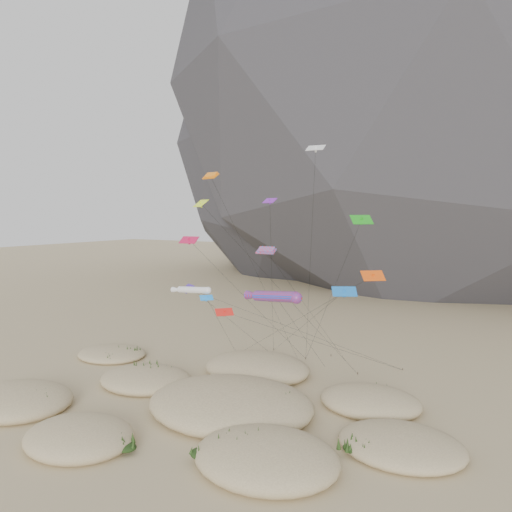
{
  "coord_description": "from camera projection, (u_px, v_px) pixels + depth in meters",
  "views": [
    {
      "loc": [
        29.7,
        -37.56,
        20.2
      ],
      "look_at": [
        0.69,
        12.0,
        15.25
      ],
      "focal_mm": 35.0,
      "sensor_mm": 36.0,
      "label": 1
    }
  ],
  "objects": [
    {
      "name": "ground",
      "position": [
        188.0,
        419.0,
        48.98
      ],
      "size": [
        500.0,
        500.0,
        0.0
      ],
      "primitive_type": "plane",
      "color": "#CCB789",
      "rests_on": "ground"
    },
    {
      "name": "dune_grass",
      "position": [
        200.0,
        396.0,
        52.98
      ],
      "size": [
        39.7,
        26.88,
        1.58
      ],
      "color": "black",
      "rests_on": "ground"
    },
    {
      "name": "kite_stakes",
      "position": [
        306.0,
        360.0,
        67.97
      ],
      "size": [
        22.33,
        8.16,
        0.3
      ],
      "color": "#3F2D1E",
      "rests_on": "ground"
    },
    {
      "name": "orange_parafoil",
      "position": [
        212.0,
        179.0,
        59.84
      ],
      "size": [
        6.79,
        13.49,
        25.11
      ],
      "color": "orange",
      "rests_on": "ground"
    },
    {
      "name": "white_tube_kite",
      "position": [
        192.0,
        290.0,
        57.07
      ],
      "size": [
        7.96,
        14.35,
        12.03
      ],
      "color": "silver",
      "rests_on": "ground"
    },
    {
      "name": "rock_headland",
      "position": [
        463.0,
        28.0,
        141.61
      ],
      "size": [
        226.37,
        148.64,
        177.5
      ],
      "color": "black",
      "rests_on": "ground"
    },
    {
      "name": "dunes",
      "position": [
        210.0,
        400.0,
        52.11
      ],
      "size": [
        52.83,
        34.59,
        3.59
      ],
      "color": "#CCB789",
      "rests_on": "ground"
    },
    {
      "name": "delta_kites",
      "position": [
        270.0,
        251.0,
        55.05
      ],
      "size": [
        26.53,
        21.89,
        27.73
      ],
      "color": "blue",
      "rests_on": "ground"
    },
    {
      "name": "multi_parafoil",
      "position": [
        267.0,
        252.0,
        56.05
      ],
      "size": [
        5.26,
        15.66,
        16.47
      ],
      "color": "#FF1A20",
      "rests_on": "ground"
    },
    {
      "name": "rainbow_tube_kite",
      "position": [
        274.0,
        296.0,
        55.8
      ],
      "size": [
        8.71,
        13.24,
        11.9
      ],
      "color": "red",
      "rests_on": "ground"
    }
  ]
}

